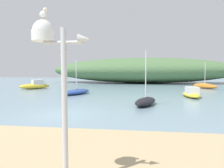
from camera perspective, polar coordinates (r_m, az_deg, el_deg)
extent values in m
plane|color=#7A99A8|center=(13.00, -14.03, -8.04)|extent=(120.00, 120.00, 0.00)
ellipsoid|color=#517547|center=(43.97, 8.63, 3.74)|extent=(38.59, 12.48, 5.25)
cylinder|color=silver|center=(4.36, -12.88, -6.86)|extent=(0.12, 0.12, 3.28)
cylinder|color=silver|center=(4.32, -13.15, 11.05)|extent=(0.84, 0.07, 0.07)
cylinder|color=white|center=(4.51, -18.31, 12.46)|extent=(0.47, 0.47, 0.21)
sphere|color=white|center=(4.52, -18.33, 13.79)|extent=(0.43, 0.43, 0.43)
cone|color=silver|center=(4.20, -7.66, 12.15)|extent=(0.23, 0.20, 0.20)
cylinder|color=orange|center=(4.58, -18.17, 16.72)|extent=(0.01, 0.01, 0.05)
cylinder|color=orange|center=(4.56, -18.63, 16.77)|extent=(0.01, 0.01, 0.05)
ellipsoid|color=white|center=(4.59, -18.42, 17.81)|extent=(0.24, 0.22, 0.13)
ellipsoid|color=#9EA0A8|center=(4.60, -18.43, 18.08)|extent=(0.22, 0.20, 0.04)
sphere|color=white|center=(4.53, -17.84, 18.87)|extent=(0.09, 0.09, 0.09)
cone|color=gold|center=(4.47, -17.43, 18.99)|extent=(0.06, 0.05, 0.02)
ellipsoid|color=#2D4C9E|center=(23.03, -9.75, -2.13)|extent=(3.00, 4.31, 0.56)
cylinder|color=silver|center=(22.92, -9.80, 2.37)|extent=(0.08, 0.08, 3.40)
cylinder|color=silver|center=(23.46, -8.78, -1.13)|extent=(0.79, 1.69, 0.06)
ellipsoid|color=orange|center=(33.00, 24.12, -0.48)|extent=(3.41, 4.09, 0.73)
cylinder|color=silver|center=(32.92, 24.21, 2.56)|extent=(0.08, 0.08, 3.21)
cylinder|color=silver|center=(33.35, 23.34, 0.26)|extent=(1.07, 1.52, 0.06)
ellipsoid|color=black|center=(15.81, 9.19, -4.79)|extent=(2.20, 3.46, 0.58)
cylinder|color=silver|center=(15.64, 9.27, 2.36)|extent=(0.08, 0.08, 3.70)
cylinder|color=silver|center=(16.22, 9.75, -3.27)|extent=(0.55, 1.40, 0.06)
ellipsoid|color=gold|center=(31.28, -20.47, -0.56)|extent=(4.06, 4.01, 0.78)
cube|color=silver|center=(31.37, -19.75, 0.40)|extent=(1.89, 1.89, 0.78)
ellipsoid|color=gold|center=(21.81, 20.87, -2.74)|extent=(1.52, 3.80, 0.50)
cube|color=silver|center=(21.41, 21.18, -1.69)|extent=(1.13, 1.36, 0.72)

